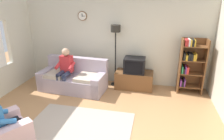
# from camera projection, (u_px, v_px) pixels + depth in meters

# --- Properties ---
(ground_plane) EXTENTS (12.00, 12.00, 0.00)m
(ground_plane) POSITION_uv_depth(u_px,v_px,m) (89.00, 130.00, 4.15)
(ground_plane) COLOR #B27F51
(back_wall_assembly) EXTENTS (6.20, 0.17, 2.70)m
(back_wall_assembly) POSITION_uv_depth(u_px,v_px,m) (115.00, 40.00, 6.11)
(back_wall_assembly) COLOR beige
(back_wall_assembly) RESTS_ON ground_plane
(couch) EXTENTS (1.96, 1.02, 0.90)m
(couch) POSITION_uv_depth(u_px,v_px,m) (74.00, 79.00, 5.89)
(couch) COLOR #A899A8
(couch) RESTS_ON ground_plane
(tv_stand) EXTENTS (1.10, 0.56, 0.51)m
(tv_stand) POSITION_uv_depth(u_px,v_px,m) (134.00, 80.00, 5.98)
(tv_stand) COLOR brown
(tv_stand) RESTS_ON ground_plane
(tv) EXTENTS (0.60, 0.49, 0.44)m
(tv) POSITION_uv_depth(u_px,v_px,m) (135.00, 65.00, 5.80)
(tv) COLOR black
(tv) RESTS_ON tv_stand
(bookshelf) EXTENTS (0.68, 0.36, 1.55)m
(bookshelf) POSITION_uv_depth(u_px,v_px,m) (190.00, 64.00, 5.54)
(bookshelf) COLOR brown
(bookshelf) RESTS_ON ground_plane
(floor_lamp) EXTENTS (0.28, 0.28, 1.85)m
(floor_lamp) POSITION_uv_depth(u_px,v_px,m) (116.00, 39.00, 5.78)
(floor_lamp) COLOR black
(floor_lamp) RESTS_ON ground_plane
(armchair_near_window) EXTENTS (1.15, 1.18, 0.90)m
(armchair_near_window) POSITION_uv_depth(u_px,v_px,m) (0.00, 135.00, 3.55)
(armchair_near_window) COLOR beige
(armchair_near_window) RESTS_ON ground_plane
(area_rug) EXTENTS (2.20, 1.70, 0.01)m
(area_rug) POSITION_uv_depth(u_px,v_px,m) (78.00, 130.00, 4.15)
(area_rug) COLOR #AD9E8E
(area_rug) RESTS_ON ground_plane
(person_on_couch) EXTENTS (0.53, 0.56, 1.24)m
(person_on_couch) POSITION_uv_depth(u_px,v_px,m) (65.00, 68.00, 5.69)
(person_on_couch) COLOR red
(person_on_couch) RESTS_ON ground_plane
(person_in_left_armchair) EXTENTS (0.61, 0.64, 1.12)m
(person_in_left_armchair) POSITION_uv_depth(u_px,v_px,m) (2.00, 118.00, 3.50)
(person_in_left_armchair) COLOR #3372B2
(person_in_left_armchair) RESTS_ON ground_plane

